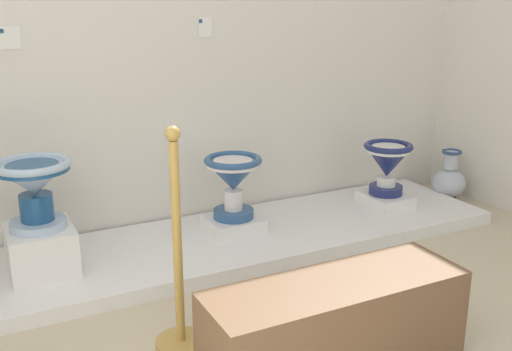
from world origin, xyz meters
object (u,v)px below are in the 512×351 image
object	(u,v)px
antique_toilet_tall_cobalt	(34,183)
info_placard_second	(205,27)
museum_bench	(335,326)
info_placard_first	(9,38)
decorative_vase_corner	(449,180)
plinth_block_broad_patterned	(234,223)
plinth_block_leftmost	(385,199)
plinth_block_tall_cobalt	(41,250)
antique_toilet_broad_patterned	(233,176)
antique_toilet_leftmost	(388,162)
stanchion_post_near_left	(179,278)

from	to	relation	value
antique_toilet_tall_cobalt	info_placard_second	world-z (taller)	info_placard_second
antique_toilet_tall_cobalt	museum_bench	world-z (taller)	antique_toilet_tall_cobalt
info_placard_first	decorative_vase_corner	bearing A→B (deg)	-7.64
plinth_block_broad_patterned	plinth_block_leftmost	xyz separation A→B (m)	(1.14, -0.07, 0.00)
plinth_block_tall_cobalt	antique_toilet_broad_patterned	distance (m)	1.18
antique_toilet_tall_cobalt	info_placard_first	bearing A→B (deg)	89.50
antique_toilet_tall_cobalt	plinth_block_leftmost	distance (m)	2.34
museum_bench	antique_toilet_broad_patterned	bearing A→B (deg)	81.81
antique_toilet_broad_patterned	museum_bench	world-z (taller)	antique_toilet_broad_patterned
antique_toilet_leftmost	decorative_vase_corner	bearing A→B (deg)	4.73
info_placard_first	museum_bench	world-z (taller)	info_placard_first
plinth_block_broad_patterned	info_placard_second	distance (m)	1.24
plinth_block_leftmost	decorative_vase_corner	bearing A→B (deg)	4.73
antique_toilet_tall_cobalt	info_placard_first	size ratio (longest dim) A/B	3.16
stanchion_post_near_left	museum_bench	size ratio (longest dim) A/B	0.91
plinth_block_broad_patterned	antique_toilet_leftmost	bearing A→B (deg)	-3.33
antique_toilet_tall_cobalt	antique_toilet_leftmost	bearing A→B (deg)	0.34
plinth_block_broad_patterned	info_placard_first	xyz separation A→B (m)	(-1.15, 0.38, 1.15)
decorative_vase_corner	museum_bench	world-z (taller)	museum_bench
antique_toilet_leftmost	info_placard_second	size ratio (longest dim) A/B	2.96
antique_toilet_leftmost	plinth_block_broad_patterned	bearing A→B (deg)	176.67
plinth_block_tall_cobalt	info_placard_second	xyz separation A→B (m)	(1.15, 0.46, 1.10)
antique_toilet_tall_cobalt	info_placard_first	xyz separation A→B (m)	(0.00, 0.46, 0.70)
plinth_block_broad_patterned	decorative_vase_corner	distance (m)	1.78
antique_toilet_tall_cobalt	stanchion_post_near_left	distance (m)	1.02
antique_toilet_leftmost	stanchion_post_near_left	size ratio (longest dim) A/B	0.36
plinth_block_broad_patterned	decorative_vase_corner	size ratio (longest dim) A/B	0.84
decorative_vase_corner	antique_toilet_broad_patterned	bearing A→B (deg)	179.58
plinth_block_tall_cobalt	plinth_block_broad_patterned	size ratio (longest dim) A/B	1.10
plinth_block_broad_patterned	antique_toilet_tall_cobalt	bearing A→B (deg)	-176.05
info_placard_second	museum_bench	bearing A→B (deg)	-96.22
antique_toilet_broad_patterned	antique_toilet_leftmost	size ratio (longest dim) A/B	1.08
stanchion_post_near_left	plinth_block_tall_cobalt	bearing A→B (deg)	117.37
info_placard_first	museum_bench	size ratio (longest dim) A/B	0.11
info_placard_first	plinth_block_broad_patterned	bearing A→B (deg)	-18.29
info_placard_first	museum_bench	xyz separation A→B (m)	(0.95, -1.80, -1.07)
plinth_block_broad_patterned	antique_toilet_broad_patterned	world-z (taller)	antique_toilet_broad_patterned
plinth_block_tall_cobalt	plinth_block_leftmost	size ratio (longest dim) A/B	1.09
antique_toilet_leftmost	info_placard_first	bearing A→B (deg)	168.96
antique_toilet_broad_patterned	antique_toilet_leftmost	bearing A→B (deg)	-3.33
plinth_block_leftmost	decorative_vase_corner	xyz separation A→B (m)	(0.64, 0.05, 0.04)
museum_bench	antique_toilet_leftmost	bearing A→B (deg)	45.16
antique_toilet_broad_patterned	info_placard_second	xyz separation A→B (m)	(-0.01, 0.38, 0.87)
plinth_block_broad_patterned	museum_bench	world-z (taller)	museum_bench
plinth_block_tall_cobalt	antique_toilet_tall_cobalt	size ratio (longest dim) A/B	0.94
plinth_block_tall_cobalt	stanchion_post_near_left	bearing A→B (deg)	-62.63
antique_toilet_tall_cobalt	stanchion_post_near_left	xyz separation A→B (m)	(0.45, -0.87, -0.25)
stanchion_post_near_left	museum_bench	world-z (taller)	stanchion_post_near_left
plinth_block_tall_cobalt	plinth_block_broad_patterned	distance (m)	1.16
info_placard_second	stanchion_post_near_left	world-z (taller)	info_placard_second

